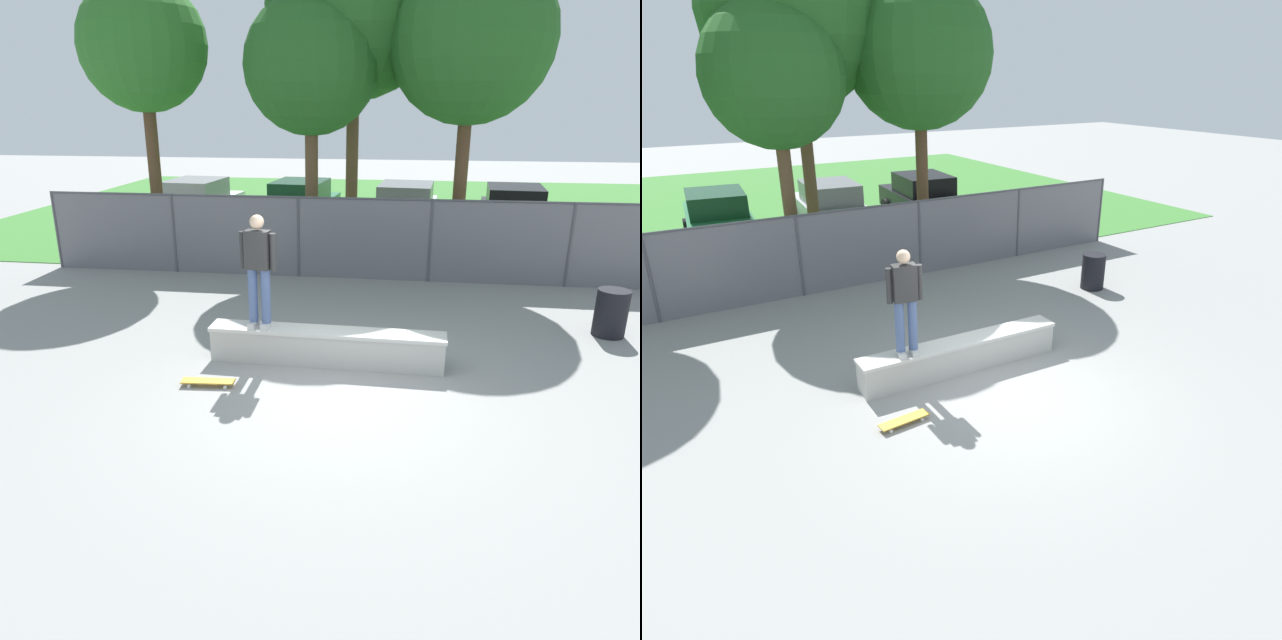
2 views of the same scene
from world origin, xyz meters
TOP-DOWN VIEW (x-y plane):
  - ground_plane at (0.00, 0.00)m, footprint 80.00×80.00m
  - grass_strip at (0.00, 16.50)m, footprint 27.59×20.00m
  - concrete_ledge at (-0.21, 1.11)m, footprint 3.80×0.56m
  - skateboarder at (-1.27, 1.07)m, footprint 0.59×0.32m
  - skateboard at (-1.85, 0.04)m, footprint 0.81×0.26m
  - chainlink_fence at (0.00, 6.20)m, footprint 15.66×0.07m
  - tree_near_left at (-5.58, 7.47)m, footprint 3.14×3.14m
  - tree_near_right at (-1.40, 7.24)m, footprint 3.20×3.20m
  - tree_mid at (-0.50, 8.40)m, footprint 4.37×4.37m
  - tree_far at (2.23, 7.30)m, footprint 3.73×3.73m
  - car_white at (-5.95, 11.62)m, footprint 2.29×4.34m
  - car_green at (-2.45, 11.76)m, footprint 2.29×4.34m
  - car_silver at (0.96, 11.46)m, footprint 2.29×4.34m
  - car_black at (4.23, 11.28)m, footprint 2.29×4.34m
  - trash_bin at (4.71, 3.08)m, footprint 0.56×0.56m

SIDE VIEW (x-z plane):
  - ground_plane at x=0.00m, z-range 0.00..0.00m
  - grass_strip at x=0.00m, z-range 0.00..0.02m
  - skateboard at x=-1.85m, z-range 0.03..0.12m
  - concrete_ledge at x=-0.21m, z-range 0.00..0.58m
  - trash_bin at x=4.71m, z-range 0.00..0.86m
  - car_white at x=-5.95m, z-range 0.01..1.67m
  - car_green at x=-2.45m, z-range 0.01..1.67m
  - car_silver at x=0.96m, z-range 0.01..1.67m
  - car_black at x=4.23m, z-range 0.01..1.67m
  - chainlink_fence at x=0.00m, z-range 0.08..2.03m
  - skateboarder at x=-1.27m, z-range 0.68..2.50m
  - tree_near_right at x=-1.40m, z-range 1.59..8.03m
  - tree_near_left at x=-5.58m, z-range 1.84..8.74m
  - tree_far at x=2.23m, z-range 1.72..8.95m
  - tree_mid at x=-0.50m, z-range 2.00..10.41m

